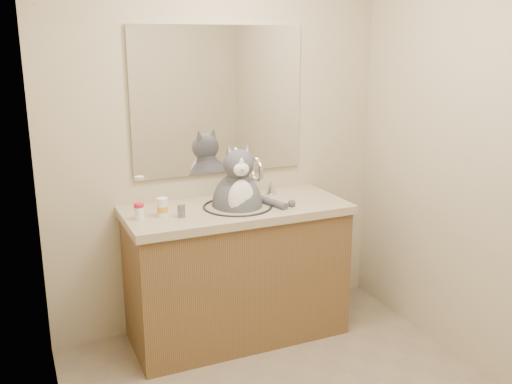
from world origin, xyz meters
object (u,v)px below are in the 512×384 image
pill_bottle_orange (162,208)px  grey_canister (181,211)px  pill_bottle_redcap (139,211)px  cat (238,201)px

pill_bottle_orange → grey_canister: (0.09, -0.05, -0.02)m
pill_bottle_redcap → grey_canister: (0.23, -0.05, -0.01)m
pill_bottle_redcap → grey_canister: pill_bottle_redcap is taller
cat → grey_canister: bearing=-159.7°
cat → grey_canister: (-0.37, -0.07, 0.00)m
cat → pill_bottle_redcap: (-0.60, -0.03, 0.01)m
pill_bottle_orange → grey_canister: 0.11m
pill_bottle_orange → cat: bearing=2.3°
grey_canister → pill_bottle_orange: bearing=150.4°
grey_canister → cat: bearing=11.0°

